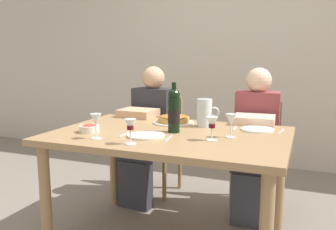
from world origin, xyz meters
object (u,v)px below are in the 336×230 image
(wine_glass_spare, at_px, (96,121))
(dinner_plate_left_setting, at_px, (146,135))
(chair_left, at_px, (159,138))
(diner_left, at_px, (148,130))
(wine_glass_right_diner, at_px, (212,124))
(diner_right, at_px, (255,138))
(salad_bowl, at_px, (89,128))
(wine_glass_centre, at_px, (130,126))
(water_pitcher, at_px, (205,114))
(baked_tart, at_px, (174,120))
(dining_table, at_px, (170,146))
(dinner_plate_right_setting, at_px, (257,129))
(wine_bottle, at_px, (174,111))
(chair_right, at_px, (257,146))
(wine_glass_left_diner, at_px, (231,120))

(wine_glass_spare, relative_size, dinner_plate_left_setting, 0.66)
(chair_left, xyz_separation_m, diner_left, (-0.01, -0.24, 0.12))
(wine_glass_right_diner, distance_m, diner_right, 0.83)
(salad_bowl, bearing_deg, wine_glass_centre, -24.65)
(water_pitcher, distance_m, baked_tart, 0.25)
(chair_left, bearing_deg, wine_glass_centre, 109.06)
(wine_glass_spare, bearing_deg, baked_tart, 68.07)
(water_pitcher, distance_m, chair_left, 0.92)
(dining_table, relative_size, salad_bowl, 11.43)
(dinner_plate_left_setting, relative_size, diner_left, 0.20)
(chair_left, bearing_deg, dinner_plate_right_setting, 151.56)
(dinner_plate_right_setting, bearing_deg, wine_bottle, -152.19)
(wine_bottle, height_order, chair_left, wine_bottle)
(chair_left, bearing_deg, wine_glass_right_diner, 130.63)
(wine_bottle, height_order, baked_tart, wine_bottle)
(diner_right, bearing_deg, chair_right, -90.48)
(salad_bowl, distance_m, chair_right, 1.47)
(dinner_plate_right_setting, bearing_deg, salad_bowl, -155.27)
(diner_right, bearing_deg, water_pitcher, 49.75)
(dinner_plate_left_setting, bearing_deg, chair_right, 63.08)
(salad_bowl, bearing_deg, baked_tart, 50.98)
(dinner_plate_right_setting, xyz_separation_m, diner_left, (-0.97, 0.36, -0.15))
(chair_right, bearing_deg, chair_left, -0.93)
(wine_glass_spare, xyz_separation_m, chair_left, (-0.10, 1.20, -0.37))
(wine_glass_left_diner, xyz_separation_m, wine_glass_centre, (-0.49, -0.37, 0.00))
(wine_glass_left_diner, relative_size, chair_left, 0.17)
(water_pitcher, height_order, diner_left, diner_left)
(wine_bottle, bearing_deg, water_pitcher, 62.65)
(wine_glass_right_diner, bearing_deg, water_pitcher, 111.76)
(dinner_plate_right_setting, height_order, chair_right, chair_right)
(dining_table, distance_m, dinner_plate_left_setting, 0.21)
(baked_tart, height_order, dinner_plate_left_setting, baked_tart)
(dining_table, bearing_deg, dinner_plate_left_setting, -121.11)
(wine_glass_right_diner, relative_size, dinner_plate_right_setting, 0.64)
(dining_table, bearing_deg, chair_right, 63.84)
(diner_right, bearing_deg, dinner_plate_left_setting, 53.59)
(wine_glass_right_diner, relative_size, dinner_plate_left_setting, 0.60)
(wine_glass_spare, distance_m, chair_left, 1.26)
(diner_left, bearing_deg, chair_left, -89.45)
(chair_right, bearing_deg, wine_glass_centre, 64.14)
(dining_table, xyz_separation_m, wine_bottle, (0.02, 0.02, 0.23))
(salad_bowl, distance_m, diner_right, 1.29)
(wine_bottle, distance_m, chair_left, 1.06)
(wine_bottle, bearing_deg, wine_glass_left_diner, -1.43)
(water_pitcher, xyz_separation_m, wine_glass_right_diner, (0.15, -0.39, 0.01))
(dinner_plate_left_setting, distance_m, chair_right, 1.22)
(wine_glass_centre, bearing_deg, chair_left, 105.79)
(baked_tart, xyz_separation_m, wine_glass_left_diner, (0.48, -0.30, 0.08))
(dinner_plate_left_setting, relative_size, dinner_plate_right_setting, 1.07)
(chair_right, bearing_deg, wine_glass_spare, 54.39)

